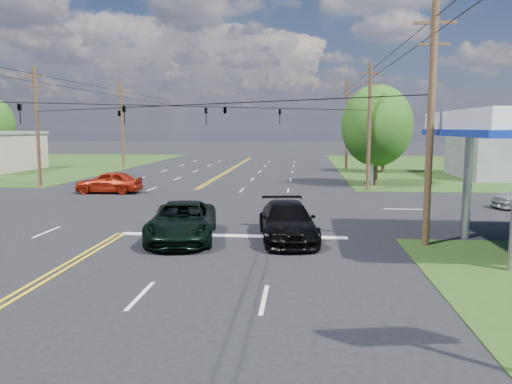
# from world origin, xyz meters

# --- Properties ---
(ground) EXTENTS (280.00, 280.00, 0.00)m
(ground) POSITION_xyz_m (0.00, 12.00, 0.00)
(ground) COLOR black
(ground) RESTS_ON ground
(stop_bar) EXTENTS (10.00, 0.50, 0.02)m
(stop_bar) POSITION_xyz_m (5.00, 4.00, 0.00)
(stop_bar) COLOR silver
(stop_bar) RESTS_ON ground
(pole_se) EXTENTS (1.60, 0.28, 9.50)m
(pole_se) POSITION_xyz_m (13.00, 3.00, 4.92)
(pole_se) COLOR #48341E
(pole_se) RESTS_ON ground
(pole_nw) EXTENTS (1.60, 0.28, 9.50)m
(pole_nw) POSITION_xyz_m (-13.00, 21.00, 4.92)
(pole_nw) COLOR #48341E
(pole_nw) RESTS_ON ground
(pole_ne) EXTENTS (1.60, 0.28, 9.50)m
(pole_ne) POSITION_xyz_m (13.00, 21.00, 4.92)
(pole_ne) COLOR #48341E
(pole_ne) RESTS_ON ground
(pole_left_far) EXTENTS (1.60, 0.28, 10.00)m
(pole_left_far) POSITION_xyz_m (-13.00, 40.00, 5.17)
(pole_left_far) COLOR #48341E
(pole_left_far) RESTS_ON ground
(pole_right_far) EXTENTS (1.60, 0.28, 10.00)m
(pole_right_far) POSITION_xyz_m (13.00, 40.00, 5.17)
(pole_right_far) COLOR #48341E
(pole_right_far) RESTS_ON ground
(span_wire_signals) EXTENTS (26.00, 18.00, 1.13)m
(span_wire_signals) POSITION_xyz_m (0.00, 12.00, 6.00)
(span_wire_signals) COLOR black
(span_wire_signals) RESTS_ON ground
(power_lines) EXTENTS (26.04, 100.00, 0.64)m
(power_lines) POSITION_xyz_m (0.00, 10.00, 8.60)
(power_lines) COLOR black
(power_lines) RESTS_ON ground
(tree_right_a) EXTENTS (5.70, 5.70, 8.18)m
(tree_right_a) POSITION_xyz_m (14.00, 24.00, 4.87)
(tree_right_a) COLOR #48341E
(tree_right_a) RESTS_ON ground
(tree_right_b) EXTENTS (4.94, 4.94, 7.09)m
(tree_right_b) POSITION_xyz_m (16.50, 36.00, 4.22)
(tree_right_b) COLOR #48341E
(tree_right_b) RESTS_ON ground
(pickup_dkgreen) EXTENTS (3.38, 6.03, 1.59)m
(pickup_dkgreen) POSITION_xyz_m (3.00, 3.07, 0.80)
(pickup_dkgreen) COLOR black
(pickup_dkgreen) RESTS_ON ground
(suv_black) EXTENTS (2.92, 5.70, 1.58)m
(suv_black) POSITION_xyz_m (7.41, 3.50, 0.79)
(suv_black) COLOR black
(suv_black) RESTS_ON ground
(sedan_red) EXTENTS (4.74, 1.97, 1.60)m
(sedan_red) POSITION_xyz_m (-5.89, 17.50, 0.80)
(sedan_red) COLOR maroon
(sedan_red) RESTS_ON ground
(polesign_ne) EXTENTS (2.11, 0.77, 7.69)m
(polesign_ne) POSITION_xyz_m (13.59, 23.05, 5.94)
(polesign_ne) COLOR #A5A5AA
(polesign_ne) RESTS_ON ground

